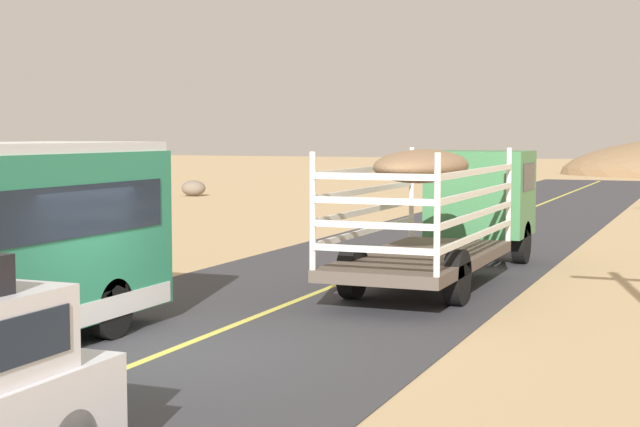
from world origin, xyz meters
TOP-DOWN VIEW (x-y plane):
  - ground_plane at (0.00, 0.00)m, footprint 240.00×240.00m
  - road_surface at (0.00, 0.00)m, footprint 8.00×120.00m
  - road_centre_line at (0.00, 0.00)m, footprint 0.16×117.60m
  - livestock_truck at (2.02, 10.43)m, footprint 2.53×9.70m
  - boulder_far_horizon at (-18.48, 33.50)m, footprint 1.33×1.18m

SIDE VIEW (x-z plane):
  - ground_plane at x=0.00m, z-range 0.00..0.00m
  - road_surface at x=0.00m, z-range 0.00..0.02m
  - road_centre_line at x=0.00m, z-range 0.02..0.02m
  - boulder_far_horizon at x=-18.48m, z-range 0.00..0.85m
  - livestock_truck at x=2.02m, z-range 0.28..3.30m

